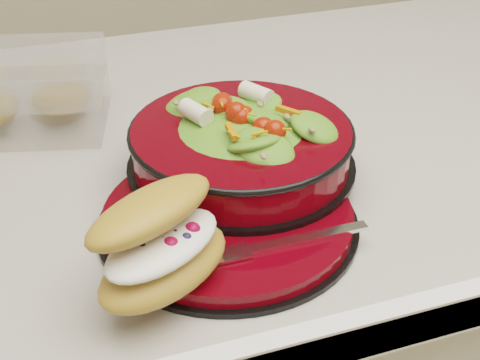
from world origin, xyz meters
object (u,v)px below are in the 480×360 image
object	(u,v)px
salad_bowl	(241,137)
pastry_box	(23,92)
dinner_plate	(229,218)
island_counter	(258,357)
fork	(285,243)
croissant	(161,242)

from	to	relation	value
salad_bowl	pastry_box	distance (m)	0.31
dinner_plate	salad_bowl	xyz separation A→B (m)	(0.04, 0.08, 0.05)
pastry_box	island_counter	bearing A→B (deg)	-4.22
dinner_plate	salad_bowl	world-z (taller)	salad_bowl
island_counter	fork	bearing A→B (deg)	-106.32
island_counter	fork	xyz separation A→B (m)	(-0.08, -0.27, 0.47)
croissant	fork	bearing A→B (deg)	-27.15
croissant	fork	distance (m)	0.13
dinner_plate	croissant	xyz separation A→B (m)	(-0.09, -0.08, 0.05)
island_counter	croissant	xyz separation A→B (m)	(-0.20, -0.27, 0.51)
island_counter	pastry_box	bearing A→B (deg)	161.25
island_counter	fork	size ratio (longest dim) A/B	7.80
croissant	island_counter	bearing A→B (deg)	22.87
island_counter	fork	distance (m)	0.54
croissant	pastry_box	xyz separation A→B (m)	(-0.09, 0.37, -0.01)
croissant	fork	world-z (taller)	croissant
fork	pastry_box	size ratio (longest dim) A/B	0.69
croissant	pastry_box	distance (m)	0.38
island_counter	fork	world-z (taller)	fork
island_counter	pastry_box	world-z (taller)	pastry_box
salad_bowl	fork	xyz separation A→B (m)	(-0.01, -0.14, -0.04)
dinner_plate	salad_bowl	bearing A→B (deg)	62.53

